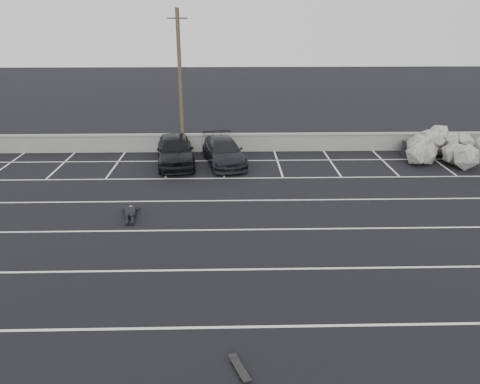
{
  "coord_description": "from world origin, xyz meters",
  "views": [
    {
      "loc": [
        -1.74,
        -13.38,
        7.92
      ],
      "look_at": [
        -1.31,
        4.48,
        1.0
      ],
      "focal_mm": 35.0,
      "sensor_mm": 36.0,
      "label": 1
    }
  ],
  "objects_px": {
    "car_right": "(224,152)",
    "trash_bin": "(406,147)",
    "person": "(130,210)",
    "car_left": "(175,150)",
    "riprap_pile": "(452,153)",
    "utility_pole": "(180,84)",
    "skateboard": "(240,368)"
  },
  "relations": [
    {
      "from": "trash_bin",
      "to": "riprap_pile",
      "type": "bearing_deg",
      "value": -41.5
    },
    {
      "from": "car_right",
      "to": "skateboard",
      "type": "relative_size",
      "value": 5.73
    },
    {
      "from": "riprap_pile",
      "to": "person",
      "type": "relative_size",
      "value": 2.52
    },
    {
      "from": "trash_bin",
      "to": "riprap_pile",
      "type": "height_order",
      "value": "riprap_pile"
    },
    {
      "from": "car_right",
      "to": "skateboard",
      "type": "xyz_separation_m",
      "value": [
        0.5,
        -16.14,
        -0.61
      ]
    },
    {
      "from": "car_left",
      "to": "car_right",
      "type": "xyz_separation_m",
      "value": [
        2.67,
        0.11,
        -0.14
      ]
    },
    {
      "from": "trash_bin",
      "to": "person",
      "type": "bearing_deg",
      "value": -149.67
    },
    {
      "from": "car_left",
      "to": "skateboard",
      "type": "bearing_deg",
      "value": -86.89
    },
    {
      "from": "car_left",
      "to": "car_right",
      "type": "distance_m",
      "value": 2.67
    },
    {
      "from": "person",
      "to": "skateboard",
      "type": "bearing_deg",
      "value": -73.96
    },
    {
      "from": "car_right",
      "to": "trash_bin",
      "type": "height_order",
      "value": "car_right"
    },
    {
      "from": "utility_pole",
      "to": "skateboard",
      "type": "distance_m",
      "value": 18.52
    },
    {
      "from": "trash_bin",
      "to": "person",
      "type": "xyz_separation_m",
      "value": [
        -14.58,
        -8.53,
        -0.21
      ]
    },
    {
      "from": "car_right",
      "to": "person",
      "type": "height_order",
      "value": "car_right"
    },
    {
      "from": "trash_bin",
      "to": "skateboard",
      "type": "xyz_separation_m",
      "value": [
        -10.25,
        -17.73,
        -0.35
      ]
    },
    {
      "from": "utility_pole",
      "to": "riprap_pile",
      "type": "height_order",
      "value": "utility_pole"
    },
    {
      "from": "riprap_pile",
      "to": "person",
      "type": "bearing_deg",
      "value": -157.58
    },
    {
      "from": "car_left",
      "to": "skateboard",
      "type": "xyz_separation_m",
      "value": [
        3.16,
        -16.03,
        -0.75
      ]
    },
    {
      "from": "car_left",
      "to": "riprap_pile",
      "type": "xyz_separation_m",
      "value": [
        15.35,
        -0.02,
        -0.25
      ]
    },
    {
      "from": "person",
      "to": "skateboard",
      "type": "xyz_separation_m",
      "value": [
        4.33,
        -9.19,
        -0.14
      ]
    },
    {
      "from": "trash_bin",
      "to": "car_right",
      "type": "bearing_deg",
      "value": -171.6
    },
    {
      "from": "utility_pole",
      "to": "trash_bin",
      "type": "height_order",
      "value": "utility_pole"
    },
    {
      "from": "utility_pole",
      "to": "riprap_pile",
      "type": "distance_m",
      "value": 15.6
    },
    {
      "from": "trash_bin",
      "to": "riprap_pile",
      "type": "distance_m",
      "value": 2.6
    },
    {
      "from": "car_right",
      "to": "skateboard",
      "type": "height_order",
      "value": "car_right"
    },
    {
      "from": "car_left",
      "to": "skateboard",
      "type": "height_order",
      "value": "car_left"
    },
    {
      "from": "car_left",
      "to": "utility_pole",
      "type": "bearing_deg",
      "value": 73.61
    },
    {
      "from": "trash_bin",
      "to": "utility_pole",
      "type": "bearing_deg",
      "value": 179.51
    },
    {
      "from": "utility_pole",
      "to": "skateboard",
      "type": "height_order",
      "value": "utility_pole"
    },
    {
      "from": "trash_bin",
      "to": "skateboard",
      "type": "height_order",
      "value": "trash_bin"
    },
    {
      "from": "person",
      "to": "car_right",
      "type": "bearing_deg",
      "value": 51.88
    },
    {
      "from": "car_right",
      "to": "riprap_pile",
      "type": "bearing_deg",
      "value": -12.06
    }
  ]
}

